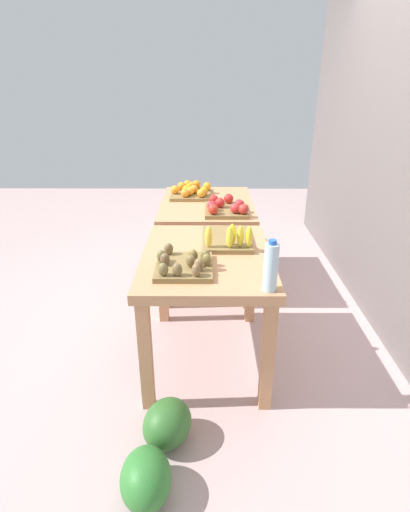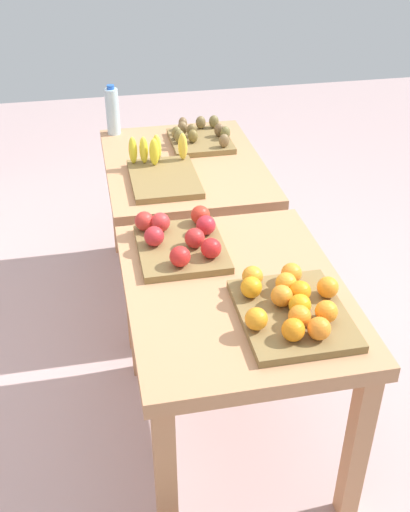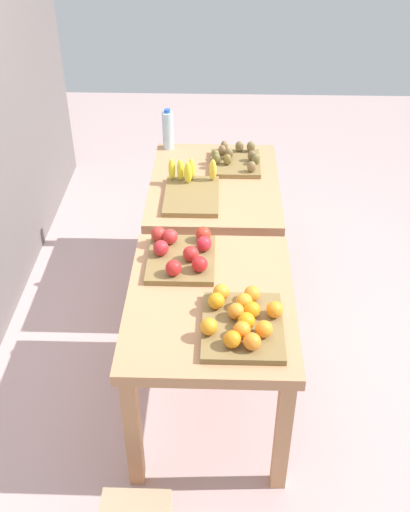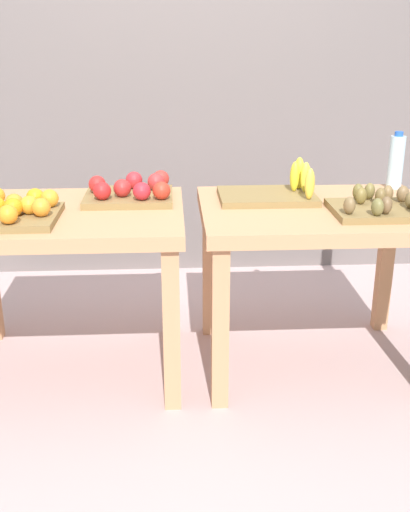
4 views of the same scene
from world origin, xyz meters
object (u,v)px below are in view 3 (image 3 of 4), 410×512
Objects in this scene: kiwi_bin at (235,160)px; water_bottle at (168,130)px; display_table_left at (210,315)px; display_table_right at (214,197)px; orange_bin at (242,320)px; apple_bin at (182,253)px; watermelon_pile at (246,201)px; banana_crate at (191,189)px.

water_bottle is (0.23, 0.45, 0.10)m from kiwi_bin.
water_bottle is at bearing 11.57° from display_table_left.
display_table_right is 1.35m from orange_bin.
apple_bin is 1.88m from watermelon_pile.
apple_bin is at bearing 166.97° from watermelon_pile.
banana_crate is at bearing 159.85° from watermelon_pile.
orange_bin is 0.58m from apple_bin.
banana_crate is (-0.17, 0.14, 0.15)m from display_table_right.
water_bottle is at bearing 126.25° from watermelon_pile.
water_bottle is (1.28, 0.17, 0.09)m from apple_bin.
banana_crate is at bearing 8.27° from display_table_left.
display_table_right is 2.33× the size of orange_bin.
apple_bin reaches higher than display_table_right.
display_table_left is at bearing -168.43° from water_bottle.
banana_crate is (1.16, 0.28, -0.01)m from orange_bin.
watermelon_pile is at bearing -20.15° from banana_crate.
apple_bin reaches higher than display_table_left.
kiwi_bin reaches higher than watermelon_pile.
water_bottle is (1.78, 0.47, 0.09)m from orange_bin.
banana_crate is 0.65m from water_bottle.
water_bottle is 1.06m from watermelon_pile.
display_table_left is 2.07m from watermelon_pile.
display_table_left is 1.57× the size of watermelon_pile.
orange_bin reaches higher than display_table_right.
apple_bin reaches higher than kiwi_bin.
orange_bin is 0.68× the size of watermelon_pile.
kiwi_bin is (0.22, -0.13, 0.15)m from display_table_right.
display_table_left is at bearing 34.57° from orange_bin.
apple_bin is 0.61× the size of watermelon_pile.
display_table_left is 1.36m from kiwi_bin.
watermelon_pile is (1.03, -0.38, -0.70)m from banana_crate.
display_table_left reaches higher than watermelon_pile.
watermelon_pile is (1.70, -0.39, -0.70)m from apple_bin.
banana_crate is 1.59× the size of water_bottle.
water_bottle is (0.62, 0.18, 0.09)m from banana_crate.
kiwi_bin is 1.30× the size of water_bottle.
display_table_right is at bearing -39.67° from banana_crate.
orange_bin is at bearing -165.33° from water_bottle.
watermelon_pile is (0.87, -0.24, -0.55)m from display_table_right.
water_bottle reaches higher than orange_bin.
display_table_right is at bearing 150.18° from kiwi_bin.
display_table_left is at bearing -152.27° from apple_bin.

